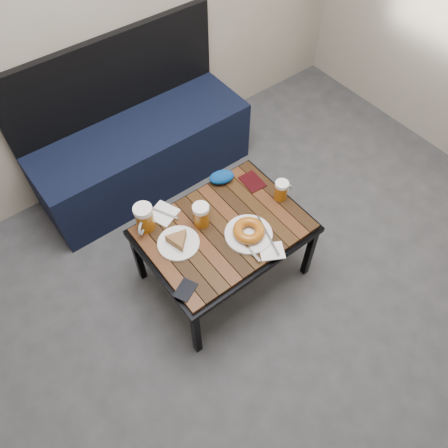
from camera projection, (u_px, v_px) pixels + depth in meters
ground at (308, 393)px, 2.20m from camera, size 4.00×4.00×0.00m
room_shell at (274, 10)px, 1.02m from camera, size 4.00×4.00×4.00m
bench at (141, 148)px, 2.85m from camera, size 1.40×0.50×0.95m
cafe_table at (224, 232)px, 2.26m from camera, size 0.84×0.62×0.47m
beer_mug_left at (144, 218)px, 2.16m from camera, size 0.14×0.13×0.15m
beer_mug_centre at (201, 215)px, 2.19m from camera, size 0.13×0.10×0.13m
beer_mug_right at (281, 190)px, 2.30m from camera, size 0.11×0.08×0.12m
plate_pie at (178, 241)px, 2.15m from camera, size 0.21×0.21×0.06m
plate_bagel at (249, 232)px, 2.17m from camera, size 0.24×0.31×0.07m
napkin_left at (163, 214)px, 2.27m from camera, size 0.17×0.17×0.01m
napkin_right at (272, 251)px, 2.14m from camera, size 0.15×0.15×0.01m
passport_navy at (185, 290)px, 2.01m from camera, size 0.13×0.12×0.01m
passport_burgundy at (252, 182)px, 2.41m from camera, size 0.11×0.15×0.01m
knit_pouch at (222, 177)px, 2.39m from camera, size 0.16×0.13×0.06m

